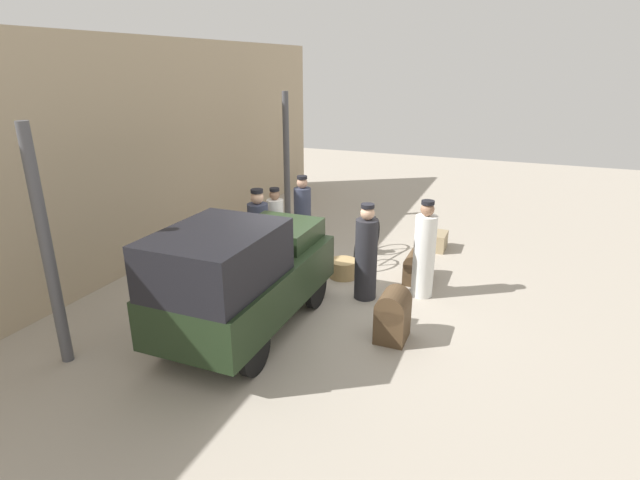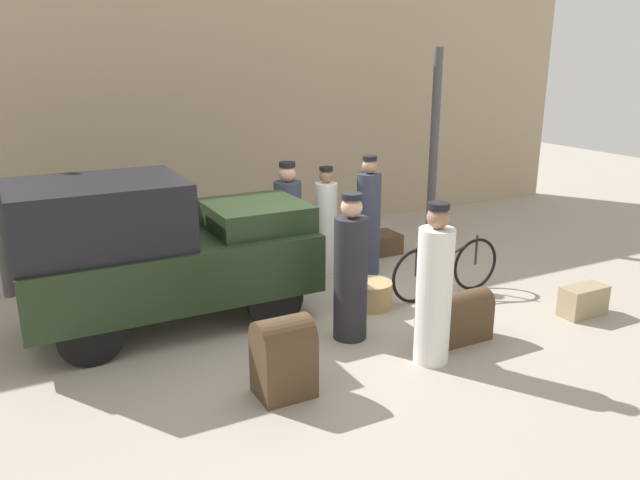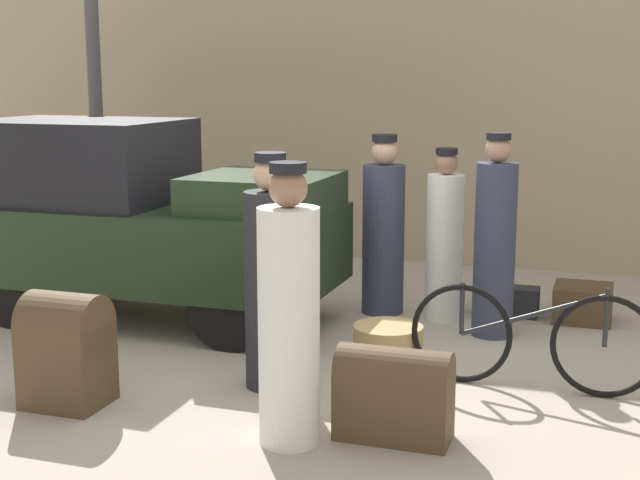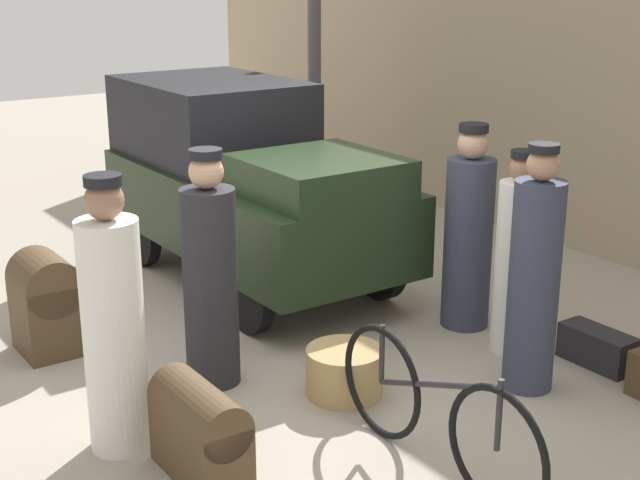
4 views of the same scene
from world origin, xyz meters
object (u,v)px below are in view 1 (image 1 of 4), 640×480
Objects in this scene: porter_with_bicycle at (276,229)px; trunk_large_brown at (393,314)px; porter_carrying_trunk at (259,236)px; wicker_basket at (343,269)px; porter_standing_middle at (424,253)px; trunk_wicker_pale at (439,241)px; porter_lifting_near_truck at (366,256)px; trunk_umber_medium at (287,235)px; truck at (242,274)px; suitcase_black_upright at (415,265)px; suitcase_tan_flat at (275,246)px; conductor_in_dark_uniform at (303,221)px; bicycle at (368,241)px.

trunk_large_brown is at bearing -124.54° from porter_with_bicycle.
wicker_basket is at bearing -73.99° from porter_carrying_trunk.
porter_standing_middle reaches higher than trunk_wicker_pale.
porter_lifting_near_truck reaches higher than trunk_umber_medium.
porter_with_bicycle is (2.75, 0.84, -0.25)m from truck.
trunk_large_brown is 1.31× the size of trunk_wicker_pale.
suitcase_black_upright reaches higher than trunk_umber_medium.
porter_standing_middle is at bearing -96.89° from porter_with_bicycle.
porter_with_bicycle is 3.16m from porter_standing_middle.
suitcase_tan_flat is (1.17, 0.28, -0.65)m from porter_carrying_trunk.
wicker_basket is at bearing 105.69° from suitcase_black_upright.
suitcase_black_upright is (2.31, 0.14, -0.11)m from trunk_large_brown.
wicker_basket is 2.38m from trunk_umber_medium.
porter_with_bicycle is at bearing -163.57° from trunk_umber_medium.
suitcase_black_upright is (0.84, -2.94, -0.47)m from porter_carrying_trunk.
conductor_in_dark_uniform is 3.34× the size of trunk_umber_medium.
porter_standing_middle is at bearing -177.56° from trunk_wicker_pale.
porter_standing_middle is 2.57m from trunk_wicker_pale.
conductor_in_dark_uniform reaches higher than bicycle.
porter_standing_middle reaches higher than trunk_large_brown.
porter_with_bicycle reaches higher than wicker_basket.
suitcase_black_upright is (-0.28, -2.50, -0.52)m from conductor_in_dark_uniform.
wicker_basket is 0.90× the size of trunk_wicker_pale.
porter_carrying_trunk is 3.21m from porter_standing_middle.
bicycle is 2.09m from suitcase_tan_flat.
trunk_umber_medium reaches higher than suitcase_tan_flat.
porter_carrying_trunk is 1.99m from trunk_umber_medium.
porter_carrying_trunk is at bearing 131.34° from trunk_wicker_pale.
bicycle is 1.14m from wicker_basket.
porter_with_bicycle is at bearing 84.65° from wicker_basket.
trunk_umber_medium is (4.01, 1.22, -0.82)m from truck.
porter_carrying_trunk is at bearing 22.82° from truck.
porter_lifting_near_truck is at bearing -126.86° from conductor_in_dark_uniform.
trunk_wicker_pale is at bearing -33.35° from wicker_basket.
suitcase_tan_flat is at bearing 30.93° from porter_with_bicycle.
porter_with_bicycle is at bearing 17.02° from truck.
conductor_in_dark_uniform reaches higher than porter_standing_middle.
porter_standing_middle is at bearing -157.45° from suitcase_black_upright.
porter_standing_middle reaches higher than trunk_umber_medium.
wicker_basket is 1.03× the size of trunk_umber_medium.
porter_with_bicycle is 2.63× the size of trunk_wicker_pale.
porter_lifting_near_truck reaches higher than trunk_wicker_pale.
porter_standing_middle is at bearing -107.95° from conductor_in_dark_uniform.
wicker_basket is 0.32× the size of porter_carrying_trunk.
trunk_large_brown is 1.51× the size of trunk_umber_medium.
wicker_basket is 1.73m from porter_standing_middle.
bicycle is at bearing -7.65° from wicker_basket.
porter_lifting_near_truck is at bearing -129.37° from trunk_umber_medium.
trunk_large_brown is (-3.05, -1.33, 0.03)m from bicycle.
porter_lifting_near_truck reaches higher than trunk_large_brown.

